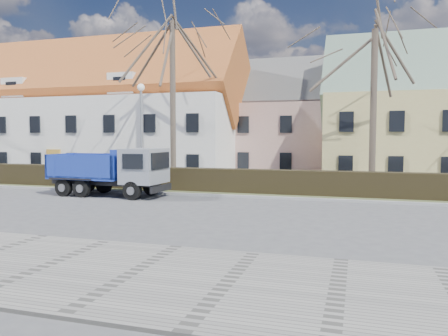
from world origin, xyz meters
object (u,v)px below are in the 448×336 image
(streetlight, at_px, (142,135))
(cart_frame, at_px, (72,185))
(dump_truck, at_px, (105,171))
(parked_car_a, at_px, (151,172))

(streetlight, relative_size, cart_frame, 9.55)
(dump_truck, height_order, parked_car_a, dump_truck)
(dump_truck, bearing_deg, parked_car_a, 100.76)
(cart_frame, height_order, parked_car_a, parked_car_a)
(cart_frame, bearing_deg, streetlight, 32.88)
(cart_frame, xyz_separation_m, parked_car_a, (2.07, 6.05, 0.32))
(streetlight, xyz_separation_m, parked_car_a, (-1.34, 3.85, -2.60))
(dump_truck, relative_size, parked_car_a, 1.79)
(cart_frame, bearing_deg, parked_car_a, 71.10)
(streetlight, bearing_deg, dump_truck, -93.07)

